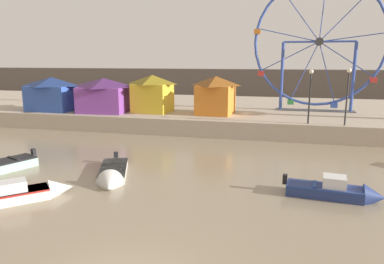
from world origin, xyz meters
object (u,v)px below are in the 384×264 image
(motorboat_white_red_stripe, at_px, (18,194))
(promenade_lamp_far, at_px, (310,88))
(ferris_wheel_blue_frame, at_px, (319,44))
(carnival_booth_purple_stall, at_px, (104,94))
(carnival_booth_blue_tent, at_px, (52,93))
(carnival_booth_yellow_awning, at_px, (152,93))
(carnival_booth_orange_canopy, at_px, (216,94))
(motorboat_navy_blue, at_px, (339,191))
(motorboat_pale_grey, at_px, (112,176))
(promenade_lamp_near, at_px, (348,89))

(motorboat_white_red_stripe, bearing_deg, promenade_lamp_far, 4.71)
(ferris_wheel_blue_frame, xyz_separation_m, carnival_booth_purple_stall, (-18.46, -5.19, -4.40))
(carnival_booth_blue_tent, bearing_deg, ferris_wheel_blue_frame, 14.32)
(carnival_booth_yellow_awning, distance_m, carnival_booth_orange_canopy, 5.68)
(motorboat_navy_blue, height_order, carnival_booth_orange_canopy, carnival_booth_orange_canopy)
(carnival_booth_blue_tent, bearing_deg, promenade_lamp_far, -2.76)
(motorboat_pale_grey, xyz_separation_m, carnival_booth_blue_tent, (-12.34, 13.09, 2.73))
(carnival_booth_orange_canopy, height_order, carnival_booth_blue_tent, carnival_booth_orange_canopy)
(motorboat_pale_grey, bearing_deg, carnival_booth_yellow_awning, 170.45)
(motorboat_white_red_stripe, xyz_separation_m, motorboat_pale_grey, (2.64, 3.51, -0.11))
(promenade_lamp_near, bearing_deg, carnival_booth_yellow_awning, 169.10)
(promenade_lamp_near, xyz_separation_m, promenade_lamp_far, (-2.50, 0.18, -0.06))
(promenade_lamp_far, bearing_deg, motorboat_pale_grey, -131.63)
(motorboat_navy_blue, xyz_separation_m, ferris_wheel_blue_frame, (0.47, 18.38, 7.00))
(motorboat_pale_grey, relative_size, promenade_lamp_far, 1.20)
(motorboat_navy_blue, bearing_deg, carnival_booth_purple_stall, 149.90)
(carnival_booth_blue_tent, height_order, promenade_lamp_near, promenade_lamp_near)
(motorboat_pale_grey, bearing_deg, promenade_lamp_near, 110.31)
(carnival_booth_yellow_awning, height_order, carnival_booth_blue_tent, carnival_booth_yellow_awning)
(motorboat_white_red_stripe, height_order, carnival_booth_yellow_awning, carnival_booth_yellow_awning)
(carnival_booth_yellow_awning, distance_m, carnival_booth_blue_tent, 9.43)
(motorboat_white_red_stripe, bearing_deg, carnival_booth_orange_canopy, 28.88)
(motorboat_pale_grey, xyz_separation_m, ferris_wheel_blue_frame, (11.25, 18.52, 7.11))
(carnival_booth_yellow_awning, distance_m, promenade_lamp_near, 16.00)
(motorboat_white_red_stripe, bearing_deg, carnival_booth_yellow_awning, 46.41)
(carnival_booth_yellow_awning, bearing_deg, ferris_wheel_blue_frame, 20.44)
(motorboat_navy_blue, xyz_separation_m, promenade_lamp_far, (-0.58, 11.33, 3.60))
(motorboat_navy_blue, xyz_separation_m, carnival_booth_orange_canopy, (-8.09, 14.43, 2.71))
(carnival_booth_orange_canopy, xyz_separation_m, carnival_booth_blue_tent, (-15.03, -1.49, -0.09))
(carnival_booth_purple_stall, height_order, carnival_booth_blue_tent, carnival_booth_blue_tent)
(promenade_lamp_near, bearing_deg, ferris_wheel_blue_frame, 101.31)
(motorboat_white_red_stripe, height_order, carnival_booth_blue_tent, carnival_booth_blue_tent)
(ferris_wheel_blue_frame, xyz_separation_m, promenade_lamp_far, (-1.06, -7.05, -3.40))
(carnival_booth_purple_stall, xyz_separation_m, carnival_booth_blue_tent, (-5.13, -0.25, 0.02))
(carnival_booth_orange_canopy, bearing_deg, carnival_booth_blue_tent, -170.52)
(motorboat_navy_blue, distance_m, carnival_booth_blue_tent, 26.62)
(promenade_lamp_near, height_order, promenade_lamp_far, promenade_lamp_near)
(motorboat_pale_grey, xyz_separation_m, carnival_booth_yellow_awning, (-2.99, 14.31, 2.85))
(motorboat_pale_grey, height_order, promenade_lamp_near, promenade_lamp_near)
(motorboat_pale_grey, distance_m, promenade_lamp_near, 17.41)
(motorboat_navy_blue, bearing_deg, promenade_lamp_near, 86.38)
(motorboat_pale_grey, bearing_deg, motorboat_white_red_stripe, -58.33)
(motorboat_white_red_stripe, bearing_deg, motorboat_navy_blue, -29.48)
(carnival_booth_purple_stall, relative_size, promenade_lamp_far, 1.19)
(ferris_wheel_blue_frame, xyz_separation_m, promenade_lamp_near, (1.45, -7.23, -3.34))
(carnival_booth_orange_canopy, bearing_deg, promenade_lamp_far, -18.67)
(promenade_lamp_far, bearing_deg, carnival_booth_yellow_awning, 167.84)
(motorboat_pale_grey, distance_m, ferris_wheel_blue_frame, 22.81)
(motorboat_navy_blue, height_order, promenade_lamp_near, promenade_lamp_near)
(ferris_wheel_blue_frame, relative_size, promenade_lamp_near, 2.94)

